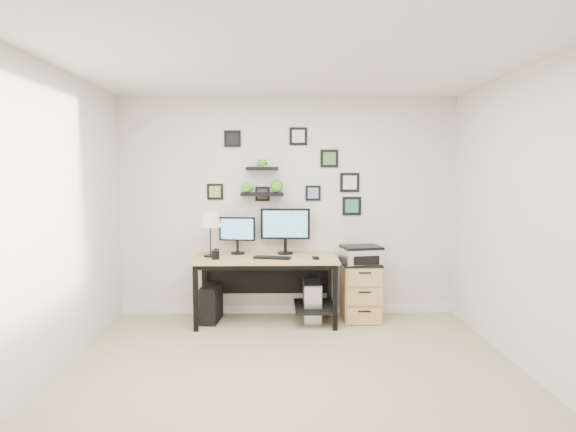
{
  "coord_description": "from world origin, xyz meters",
  "views": [
    {
      "loc": [
        -0.11,
        -3.73,
        1.7
      ],
      "look_at": [
        0.0,
        1.83,
        1.2
      ],
      "focal_mm": 30.0,
      "sensor_mm": 36.0,
      "label": 1
    }
  ],
  "objects_px": {
    "monitor_left": "(237,232)",
    "file_cabinet": "(361,291)",
    "desk": "(269,267)",
    "table_lamp": "(210,220)",
    "pc_tower_black": "(211,303)",
    "mug": "(215,255)",
    "pc_tower_grey": "(312,301)",
    "printer": "(361,255)",
    "monitor_right": "(285,227)"
  },
  "relations": [
    {
      "from": "monitor_left",
      "to": "table_lamp",
      "type": "bearing_deg",
      "value": -149.84
    },
    {
      "from": "pc_tower_grey",
      "to": "file_cabinet",
      "type": "xyz_separation_m",
      "value": [
        0.57,
        0.02,
        0.11
      ]
    },
    {
      "from": "monitor_right",
      "to": "printer",
      "type": "xyz_separation_m",
      "value": [
        0.87,
        -0.17,
        -0.3
      ]
    },
    {
      "from": "pc_tower_grey",
      "to": "mug",
      "type": "bearing_deg",
      "value": -170.38
    },
    {
      "from": "pc_tower_black",
      "to": "printer",
      "type": "xyz_separation_m",
      "value": [
        1.72,
        -0.01,
        0.56
      ]
    },
    {
      "from": "mug",
      "to": "monitor_left",
      "type": "bearing_deg",
      "value": 58.63
    },
    {
      "from": "mug",
      "to": "pc_tower_black",
      "type": "bearing_deg",
      "value": 115.14
    },
    {
      "from": "file_cabinet",
      "to": "printer",
      "type": "relative_size",
      "value": 1.38
    },
    {
      "from": "monitor_left",
      "to": "desk",
      "type": "bearing_deg",
      "value": -28.17
    },
    {
      "from": "mug",
      "to": "file_cabinet",
      "type": "height_order",
      "value": "mug"
    },
    {
      "from": "monitor_right",
      "to": "table_lamp",
      "type": "xyz_separation_m",
      "value": [
        -0.85,
        -0.15,
        0.09
      ]
    },
    {
      "from": "pc_tower_grey",
      "to": "printer",
      "type": "height_order",
      "value": "printer"
    },
    {
      "from": "pc_tower_black",
      "to": "printer",
      "type": "distance_m",
      "value": 1.81
    },
    {
      "from": "pc_tower_grey",
      "to": "file_cabinet",
      "type": "distance_m",
      "value": 0.58
    },
    {
      "from": "monitor_left",
      "to": "pc_tower_grey",
      "type": "distance_m",
      "value": 1.18
    },
    {
      "from": "table_lamp",
      "to": "printer",
      "type": "distance_m",
      "value": 1.77
    },
    {
      "from": "desk",
      "to": "printer",
      "type": "bearing_deg",
      "value": 0.71
    },
    {
      "from": "monitor_right",
      "to": "pc_tower_black",
      "type": "xyz_separation_m",
      "value": [
        -0.85,
        -0.16,
        -0.86
      ]
    },
    {
      "from": "mug",
      "to": "file_cabinet",
      "type": "distance_m",
      "value": 1.72
    },
    {
      "from": "desk",
      "to": "file_cabinet",
      "type": "xyz_separation_m",
      "value": [
        1.06,
        0.06,
        -0.29
      ]
    },
    {
      "from": "monitor_left",
      "to": "monitor_right",
      "type": "xyz_separation_m",
      "value": [
        0.56,
        -0.02,
        0.06
      ]
    },
    {
      "from": "desk",
      "to": "file_cabinet",
      "type": "bearing_deg",
      "value": 3.16
    },
    {
      "from": "desk",
      "to": "pc_tower_grey",
      "type": "height_order",
      "value": "desk"
    },
    {
      "from": "mug",
      "to": "printer",
      "type": "bearing_deg",
      "value": 5.5
    },
    {
      "from": "table_lamp",
      "to": "printer",
      "type": "bearing_deg",
      "value": -0.7
    },
    {
      "from": "monitor_right",
      "to": "desk",
      "type": "bearing_deg",
      "value": -134.52
    },
    {
      "from": "monitor_left",
      "to": "monitor_right",
      "type": "bearing_deg",
      "value": -1.76
    },
    {
      "from": "monitor_right",
      "to": "pc_tower_grey",
      "type": "bearing_deg",
      "value": -25.78
    },
    {
      "from": "desk",
      "to": "mug",
      "type": "height_order",
      "value": "mug"
    },
    {
      "from": "desk",
      "to": "printer",
      "type": "relative_size",
      "value": 3.29
    },
    {
      "from": "mug",
      "to": "pc_tower_black",
      "type": "height_order",
      "value": "mug"
    },
    {
      "from": "pc_tower_black",
      "to": "file_cabinet",
      "type": "height_order",
      "value": "file_cabinet"
    },
    {
      "from": "monitor_right",
      "to": "file_cabinet",
      "type": "xyz_separation_m",
      "value": [
        0.87,
        -0.13,
        -0.73
      ]
    },
    {
      "from": "table_lamp",
      "to": "monitor_left",
      "type": "bearing_deg",
      "value": 30.16
    },
    {
      "from": "mug",
      "to": "pc_tower_grey",
      "type": "distance_m",
      "value": 1.24
    },
    {
      "from": "pc_tower_black",
      "to": "mug",
      "type": "bearing_deg",
      "value": -59.55
    },
    {
      "from": "pc_tower_grey",
      "to": "file_cabinet",
      "type": "relative_size",
      "value": 0.68
    },
    {
      "from": "file_cabinet",
      "to": "printer",
      "type": "height_order",
      "value": "printer"
    },
    {
      "from": "mug",
      "to": "pc_tower_black",
      "type": "relative_size",
      "value": 0.23
    },
    {
      "from": "monitor_left",
      "to": "pc_tower_grey",
      "type": "height_order",
      "value": "monitor_left"
    },
    {
      "from": "table_lamp",
      "to": "pc_tower_grey",
      "type": "distance_m",
      "value": 1.49
    },
    {
      "from": "file_cabinet",
      "to": "monitor_right",
      "type": "bearing_deg",
      "value": 171.64
    },
    {
      "from": "monitor_left",
      "to": "table_lamp",
      "type": "height_order",
      "value": "table_lamp"
    },
    {
      "from": "monitor_right",
      "to": "mug",
      "type": "distance_m",
      "value": 0.89
    },
    {
      "from": "table_lamp",
      "to": "pc_tower_grey",
      "type": "height_order",
      "value": "table_lamp"
    },
    {
      "from": "monitor_left",
      "to": "file_cabinet",
      "type": "relative_size",
      "value": 0.65
    },
    {
      "from": "desk",
      "to": "monitor_left",
      "type": "bearing_deg",
      "value": 151.83
    },
    {
      "from": "pc_tower_black",
      "to": "file_cabinet",
      "type": "bearing_deg",
      "value": 6.48
    },
    {
      "from": "desk",
      "to": "printer",
      "type": "distance_m",
      "value": 1.06
    },
    {
      "from": "monitor_left",
      "to": "file_cabinet",
      "type": "xyz_separation_m",
      "value": [
        1.44,
        -0.15,
        -0.67
      ]
    }
  ]
}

